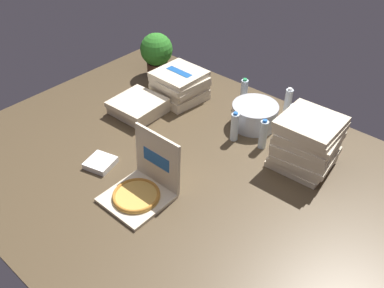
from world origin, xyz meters
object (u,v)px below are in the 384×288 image
at_px(water_bottle_3, 235,127).
at_px(open_pizza_box, 142,186).
at_px(water_bottle_2, 244,92).
at_px(water_bottle_4, 288,130).
at_px(pizza_stack_left_mid, 139,106).
at_px(water_bottle_1, 292,118).
at_px(pizza_stack_left_far, 180,85).
at_px(potted_plant, 157,52).
at_px(water_bottle_0, 288,102).
at_px(water_bottle_5, 263,134).
at_px(ice_bucket, 254,115).
at_px(napkin_pile, 100,163).
at_px(pizza_stack_right_far, 307,143).

bearing_deg(water_bottle_3, open_pizza_box, -95.78).
distance_m(water_bottle_2, water_bottle_4, 0.59).
distance_m(pizza_stack_left_mid, water_bottle_1, 1.21).
bearing_deg(pizza_stack_left_far, water_bottle_1, 12.18).
xyz_separation_m(pizza_stack_left_far, potted_plant, (-0.44, 0.17, 0.10)).
relative_size(water_bottle_0, water_bottle_5, 1.00).
bearing_deg(water_bottle_5, water_bottle_3, -163.89).
height_order(open_pizza_box, ice_bucket, open_pizza_box).
bearing_deg(water_bottle_1, water_bottle_3, -124.59).
xyz_separation_m(ice_bucket, napkin_pile, (-0.52, -1.10, -0.07)).
distance_m(pizza_stack_left_far, water_bottle_3, 0.72).
distance_m(pizza_stack_left_far, water_bottle_5, 0.91).
bearing_deg(water_bottle_5, potted_plant, 168.42).
relative_size(open_pizza_box, water_bottle_0, 1.69).
height_order(pizza_stack_right_far, water_bottle_0, pizza_stack_right_far).
distance_m(water_bottle_5, potted_plant, 1.38).
relative_size(pizza_stack_left_far, water_bottle_3, 1.79).
xyz_separation_m(water_bottle_0, water_bottle_5, (0.09, -0.49, 0.00)).
bearing_deg(water_bottle_0, napkin_pile, -114.24).
bearing_deg(ice_bucket, water_bottle_3, -91.00).
xyz_separation_m(water_bottle_1, water_bottle_4, (0.06, -0.15, 0.00)).
bearing_deg(potted_plant, open_pizza_box, -48.32).
xyz_separation_m(pizza_stack_left_mid, napkin_pile, (0.28, -0.62, -0.04)).
bearing_deg(open_pizza_box, potted_plant, 131.68).
bearing_deg(water_bottle_2, water_bottle_5, -41.06).
bearing_deg(pizza_stack_left_mid, ice_bucket, 30.65).
height_order(water_bottle_5, napkin_pile, water_bottle_5).
distance_m(water_bottle_1, water_bottle_2, 0.50).
height_order(pizza_stack_left_far, water_bottle_4, pizza_stack_left_far).
xyz_separation_m(pizza_stack_left_far, water_bottle_2, (0.46, 0.28, -0.01)).
bearing_deg(open_pizza_box, pizza_stack_left_far, 121.23).
height_order(water_bottle_4, napkin_pile, water_bottle_4).
xyz_separation_m(pizza_stack_right_far, water_bottle_1, (-0.27, 0.28, -0.07)).
height_order(pizza_stack_left_mid, water_bottle_1, water_bottle_1).
bearing_deg(water_bottle_3, pizza_stack_left_mid, -164.55).
bearing_deg(pizza_stack_left_mid, water_bottle_5, 15.59).
relative_size(open_pizza_box, pizza_stack_left_far, 0.94).
bearing_deg(ice_bucket, napkin_pile, -115.22).
height_order(water_bottle_2, napkin_pile, water_bottle_2).
bearing_deg(water_bottle_5, water_bottle_4, 57.00).
height_order(pizza_stack_left_far, water_bottle_5, pizza_stack_left_far).
bearing_deg(water_bottle_4, pizza_stack_right_far, -31.55).
height_order(pizza_stack_left_far, napkin_pile, pizza_stack_left_far).
bearing_deg(water_bottle_3, water_bottle_2, 117.70).
bearing_deg(pizza_stack_right_far, water_bottle_1, 133.46).
distance_m(pizza_stack_right_far, ice_bucket, 0.56).
distance_m(pizza_stack_left_mid, potted_plant, 0.67).
distance_m(water_bottle_0, water_bottle_1, 0.23).
relative_size(water_bottle_2, napkin_pile, 1.34).
bearing_deg(water_bottle_5, water_bottle_0, 100.52).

